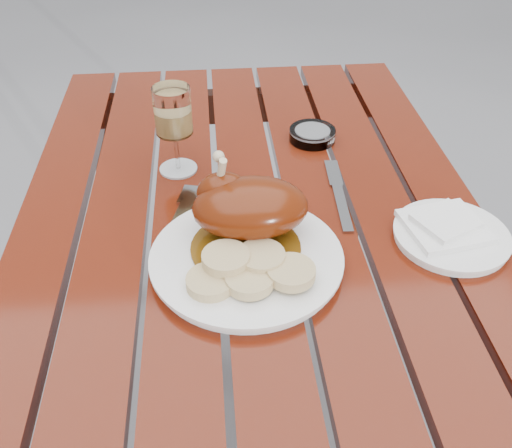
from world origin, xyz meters
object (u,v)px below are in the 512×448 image
Objects in this scene: wine_glass at (175,131)px; table at (252,348)px; side_plate at (451,236)px; dinner_plate at (247,259)px; ashtray at (312,135)px.

table is at bearing -46.70° from wine_glass.
table is 6.44× the size of side_plate.
dinner_plate is at bearing -97.26° from table.
wine_glass is 1.77× the size of ashtray.
ashtray reaches higher than dinner_plate.
wine_glass reaches higher than dinner_plate.
wine_glass is (-0.13, 0.14, 0.46)m from table.
side_plate is at bearing -19.76° from table.
wine_glass reaches higher than table.
table is at bearing 160.24° from side_plate.
wine_glass is at bearing 111.48° from dinner_plate.
side_plate is (0.32, -0.11, 0.38)m from table.
table is 0.41m from dinner_plate.
table is 0.47m from ashtray.
ashtray is (0.15, 0.22, 0.39)m from table.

